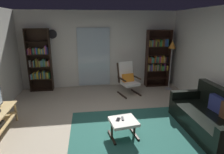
# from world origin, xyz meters

# --- Properties ---
(ground_plane) EXTENTS (7.02, 7.02, 0.00)m
(ground_plane) POSITION_xyz_m (0.00, 0.00, 0.00)
(ground_plane) COLOR #AEA18B
(wall_back) EXTENTS (5.60, 0.06, 2.60)m
(wall_back) POSITION_xyz_m (0.00, 2.90, 1.30)
(wall_back) COLOR silver
(wall_back) RESTS_ON ground
(glass_door_panel) EXTENTS (1.10, 0.01, 2.00)m
(glass_door_panel) POSITION_xyz_m (-0.21, 2.83, 1.05)
(glass_door_panel) COLOR silver
(area_rug) EXTENTS (2.62, 2.15, 0.01)m
(area_rug) POSITION_xyz_m (0.44, -0.25, 0.00)
(area_rug) COLOR #285F54
(area_rug) RESTS_ON ground
(bookshelf_near_tv) EXTENTS (0.72, 0.30, 2.04)m
(bookshelf_near_tv) POSITION_xyz_m (-1.99, 2.70, 0.97)
(bookshelf_near_tv) COLOR black
(bookshelf_near_tv) RESTS_ON ground
(bookshelf_near_sofa) EXTENTS (0.82, 0.30, 1.98)m
(bookshelf_near_sofa) POSITION_xyz_m (2.00, 2.62, 1.02)
(bookshelf_near_sofa) COLOR black
(bookshelf_near_sofa) RESTS_ON ground
(leather_sofa) EXTENTS (0.90, 1.80, 0.88)m
(leather_sofa) POSITION_xyz_m (2.08, -0.39, 0.31)
(leather_sofa) COLOR black
(leather_sofa) RESTS_ON ground
(lounge_armchair) EXTENTS (0.72, 0.78, 1.02)m
(lounge_armchair) POSITION_xyz_m (0.81, 1.99, 0.53)
(lounge_armchair) COLOR black
(lounge_armchair) RESTS_ON ground
(ottoman) EXTENTS (0.59, 0.55, 0.36)m
(ottoman) POSITION_xyz_m (0.21, -0.34, 0.30)
(ottoman) COLOR white
(ottoman) RESTS_ON ground
(tv_remote) EXTENTS (0.05, 0.15, 0.02)m
(tv_remote) POSITION_xyz_m (0.20, -0.28, 0.37)
(tv_remote) COLOR black
(tv_remote) RESTS_ON ottoman
(cell_phone) EXTENTS (0.12, 0.16, 0.01)m
(cell_phone) POSITION_xyz_m (0.11, -0.30, 0.37)
(cell_phone) COLOR black
(cell_phone) RESTS_ON ottoman
(floor_lamp_by_shelf) EXTENTS (0.23, 0.23, 1.65)m
(floor_lamp_by_shelf) POSITION_xyz_m (2.30, 2.19, 1.39)
(floor_lamp_by_shelf) COLOR #A5A5AD
(floor_lamp_by_shelf) RESTS_ON ground
(wall_clock) EXTENTS (0.29, 0.03, 0.29)m
(wall_clock) POSITION_xyz_m (-1.54, 2.82, 1.85)
(wall_clock) COLOR silver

